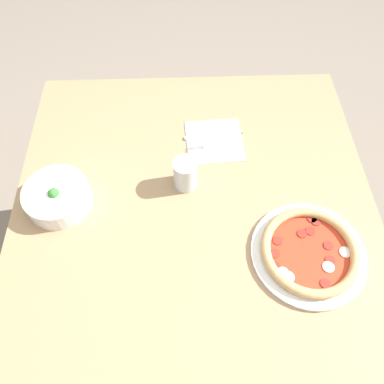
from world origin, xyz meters
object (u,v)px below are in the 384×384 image
(bowl, at_px, (57,196))
(glass, at_px, (185,174))
(knife, at_px, (216,135))
(pizza, at_px, (309,252))
(fork, at_px, (215,146))

(bowl, relative_size, glass, 1.88)
(knife, relative_size, glass, 1.96)
(pizza, bearing_deg, bowl, 74.67)
(bowl, height_order, glass, glass)
(pizza, height_order, knife, pizza)
(fork, bearing_deg, bowl, 16.12)
(knife, xyz_separation_m, glass, (-0.19, 0.11, 0.04))
(bowl, bearing_deg, pizza, -105.33)
(glass, bearing_deg, pizza, -126.92)
(pizza, height_order, glass, glass)
(pizza, xyz_separation_m, bowl, (0.19, 0.68, 0.02))
(fork, bearing_deg, pizza, 114.13)
(pizza, bearing_deg, glass, 53.08)
(knife, bearing_deg, pizza, 110.43)
(fork, distance_m, glass, 0.18)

